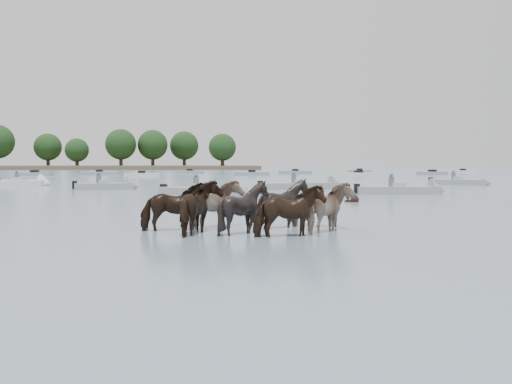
{
  "coord_description": "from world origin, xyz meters",
  "views": [
    {
      "loc": [
        -0.17,
        -14.83,
        2.03
      ],
      "look_at": [
        0.86,
        2.87,
        1.1
      ],
      "focal_mm": 40.25,
      "sensor_mm": 36.0,
      "label": 1
    }
  ],
  "objects": [
    {
      "name": "motorboat_a",
      "position": [
        -8.25,
        28.37,
        0.23
      ],
      "size": [
        4.91,
        2.61,
        1.92
      ],
      "rotation": [
        0.0,
        0.0,
        0.23
      ],
      "color": "gray",
      "rests_on": "ground"
    },
    {
      "name": "motorboat_b",
      "position": [
        -0.67,
        20.21,
        0.22
      ],
      "size": [
        5.95,
        3.61,
        1.92
      ],
      "rotation": [
        0.0,
        0.0,
        -0.38
      ],
      "color": "gray",
      "rests_on": "ground"
    },
    {
      "name": "ground",
      "position": [
        0.0,
        0.0,
        0.0
      ],
      "size": [
        400.0,
        400.0,
        0.0
      ],
      "primitive_type": "plane",
      "color": "slate",
      "rests_on": "ground"
    },
    {
      "name": "motorboat_c",
      "position": [
        6.38,
        28.18,
        0.22
      ],
      "size": [
        6.76,
        2.97,
        1.92
      ],
      "rotation": [
        0.0,
        0.0,
        0.22
      ],
      "color": "gray",
      "rests_on": "ground"
    },
    {
      "name": "motorboat_e",
      "position": [
        21.34,
        34.49,
        0.23
      ],
      "size": [
        5.3,
        3.69,
        1.92
      ],
      "rotation": [
        0.0,
        0.0,
        -0.46
      ],
      "color": "gray",
      "rests_on": "ground"
    },
    {
      "name": "swimming_pony",
      "position": [
        6.49,
        13.91,
        0.1
      ],
      "size": [
        0.72,
        0.44,
        0.44
      ],
      "color": "black",
      "rests_on": "ground"
    },
    {
      "name": "distant_flotilla",
      "position": [
        -0.68,
        73.75,
        0.26
      ],
      "size": [
        107.01,
        29.84,
        0.93
      ],
      "color": "silver",
      "rests_on": "ground"
    },
    {
      "name": "motorboat_f",
      "position": [
        -16.78,
        35.5,
        0.23
      ],
      "size": [
        5.23,
        2.67,
        1.92
      ],
      "rotation": [
        0.0,
        0.0,
        -0.22
      ],
      "color": "silver",
      "rests_on": "ground"
    },
    {
      "name": "pony_herd",
      "position": [
        0.79,
        1.87,
        0.65
      ],
      "size": [
        6.47,
        3.81,
        1.69
      ],
      "color": "black",
      "rests_on": "ground"
    },
    {
      "name": "motorboat_d",
      "position": [
        11.74,
        21.04,
        0.23
      ],
      "size": [
        5.86,
        1.82,
        1.92
      ],
      "rotation": [
        0.0,
        0.0,
        -0.04
      ],
      "color": "gray",
      "rests_on": "ground"
    }
  ]
}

